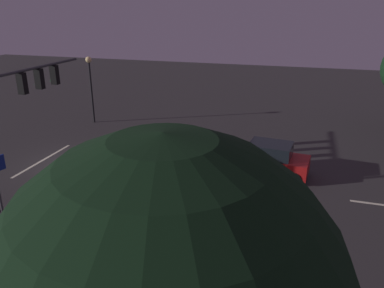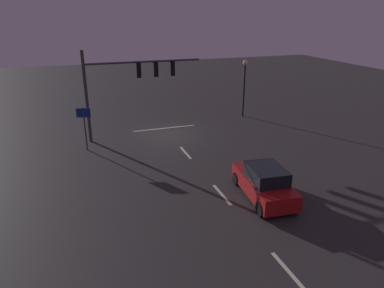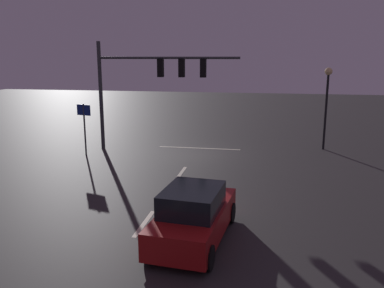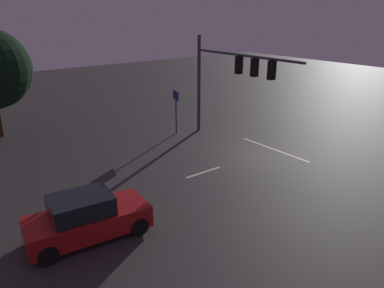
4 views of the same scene
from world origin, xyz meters
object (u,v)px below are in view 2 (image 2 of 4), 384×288
at_px(traffic_signal_assembly, 130,78).
at_px(route_sign, 84,120).
at_px(street_lamp_left_kerb, 245,77).
at_px(car_approaching, 264,183).

height_order(traffic_signal_assembly, route_sign, traffic_signal_assembly).
bearing_deg(street_lamp_left_kerb, route_sign, 16.19).
height_order(car_approaching, route_sign, route_sign).
bearing_deg(traffic_signal_assembly, route_sign, 25.85).
height_order(street_lamp_left_kerb, route_sign, street_lamp_left_kerb).
bearing_deg(route_sign, street_lamp_left_kerb, -163.81).
distance_m(traffic_signal_assembly, street_lamp_left_kerb, 10.39).
xyz_separation_m(car_approaching, route_sign, (7.93, -9.52, 1.31)).
relative_size(traffic_signal_assembly, street_lamp_left_kerb, 1.70).
height_order(traffic_signal_assembly, car_approaching, traffic_signal_assembly).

